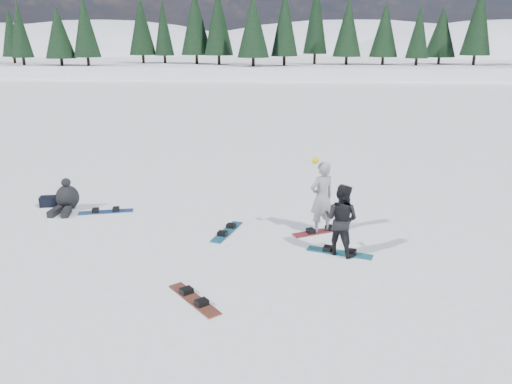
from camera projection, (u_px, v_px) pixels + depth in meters
ground at (315, 256)px, 11.28m from camera, size 420.00×420.00×0.00m
alpine_backdrop at (268, 88)px, 196.50m from camera, size 412.50×227.00×53.20m
snowboarder_woman at (322, 197)px, 12.38m from camera, size 0.80×0.73×1.99m
snowboarder_man at (341, 220)px, 11.16m from camera, size 1.01×0.94×1.65m
seated_rider at (67, 198)px, 14.21m from camera, size 0.71×1.12×0.92m
gear_bag at (48, 201)px, 14.57m from camera, size 0.50×0.39×0.30m
snowboard_woman at (320, 232)px, 12.65m from camera, size 1.46×0.95×0.03m
snowboard_man at (340, 253)px, 11.40m from camera, size 1.52×0.70×0.03m
snowboard_loose_a at (227, 232)px, 12.63m from camera, size 0.66×1.52×0.03m
snowboard_loose_c at (106, 212)px, 14.10m from camera, size 1.52×0.67×0.03m
snowboard_loose_b at (194, 299)px, 9.36m from camera, size 1.21×1.31×0.03m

